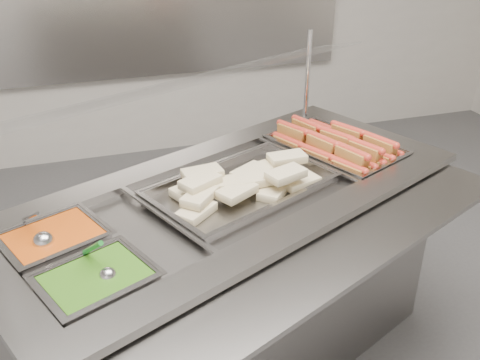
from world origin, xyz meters
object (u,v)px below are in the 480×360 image
object	(u,v)px
sneeze_guard	(192,84)
pan_wraps	(242,190)
pan_hotdogs	(335,153)
ladle	(43,240)
serving_spoon	(105,271)
steam_counter	(231,283)

from	to	relation	value
sneeze_guard	pan_wraps	world-z (taller)	sneeze_guard
pan_hotdogs	ladle	bearing A→B (deg)	-161.68
sneeze_guard	serving_spoon	bearing A→B (deg)	-125.06
steam_counter	pan_hotdogs	size ratio (longest dim) A/B	3.21
pan_wraps	ladle	bearing A→B (deg)	-165.93
steam_counter	serving_spoon	world-z (taller)	serving_spoon
sneeze_guard	pan_wraps	distance (m)	0.41
pan_wraps	serving_spoon	world-z (taller)	serving_spoon
serving_spoon	sneeze_guard	bearing A→B (deg)	54.94
pan_hotdogs	ladle	world-z (taller)	ladle
sneeze_guard	serving_spoon	xyz separation A→B (m)	(-0.37, -0.53, -0.32)
steam_counter	sneeze_guard	distance (m)	0.77
sneeze_guard	ladle	distance (m)	0.71
sneeze_guard	serving_spoon	distance (m)	0.73
steam_counter	ladle	xyz separation A→B (m)	(-0.62, -0.14, 0.42)
serving_spoon	ladle	bearing A→B (deg)	128.02
sneeze_guard	pan_hotdogs	size ratio (longest dim) A/B	2.54
serving_spoon	pan_hotdogs	bearing A→B (deg)	30.90
pan_hotdogs	ladle	size ratio (longest dim) A/B	3.48
pan_hotdogs	pan_wraps	bearing A→B (deg)	-155.99
steam_counter	pan_hotdogs	bearing A→B (deg)	24.01
steam_counter	serving_spoon	distance (m)	0.71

